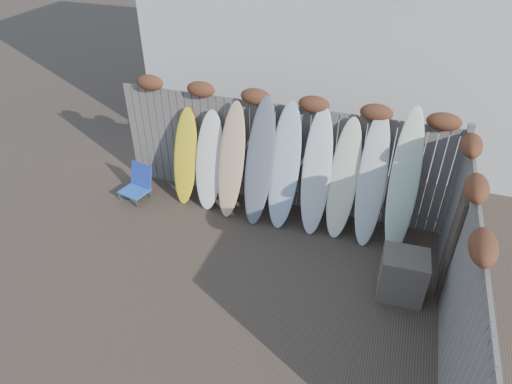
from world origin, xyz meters
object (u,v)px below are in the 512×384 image
(wooden_crate, at_px, (403,275))
(surfboard_0, at_px, (185,157))
(beach_chair, at_px, (138,183))
(lattice_panel, at_px, (453,232))

(wooden_crate, relative_size, surfboard_0, 0.41)
(beach_chair, bearing_deg, surfboard_0, 18.57)
(surfboard_0, bearing_deg, lattice_panel, -9.15)
(beach_chair, bearing_deg, lattice_panel, -3.87)
(wooden_crate, bearing_deg, surfboard_0, 162.13)
(surfboard_0, bearing_deg, wooden_crate, -18.65)
(beach_chair, relative_size, lattice_panel, 0.38)
(beach_chair, bearing_deg, wooden_crate, -11.40)
(wooden_crate, bearing_deg, beach_chair, 168.60)
(wooden_crate, bearing_deg, lattice_panel, 46.95)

